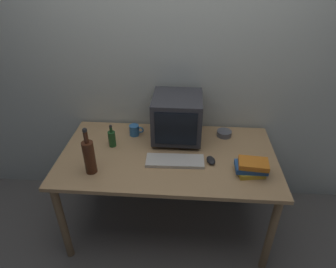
{
  "coord_description": "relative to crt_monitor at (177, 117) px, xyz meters",
  "views": [
    {
      "loc": [
        0.13,
        -1.79,
        2.06
      ],
      "look_at": [
        0.0,
        0.0,
        0.93
      ],
      "focal_mm": 31.35,
      "sensor_mm": 36.0,
      "label": 1
    }
  ],
  "objects": [
    {
      "name": "keyboard",
      "position": [
        0.0,
        -0.33,
        -0.18
      ],
      "size": [
        0.42,
        0.16,
        0.02
      ],
      "primitive_type": "cube",
      "rotation": [
        0.0,
        0.0,
        0.03
      ],
      "color": "beige",
      "rests_on": "desk"
    },
    {
      "name": "crt_monitor",
      "position": [
        0.0,
        0.0,
        0.0
      ],
      "size": [
        0.38,
        0.39,
        0.37
      ],
      "color": "#333338",
      "rests_on": "desk"
    },
    {
      "name": "bottle_tall",
      "position": [
        -0.57,
        -0.47,
        -0.06
      ],
      "size": [
        0.08,
        0.08,
        0.35
      ],
      "color": "#472314",
      "rests_on": "desk"
    },
    {
      "name": "mug",
      "position": [
        -0.35,
        0.02,
        -0.15
      ],
      "size": [
        0.12,
        0.08,
        0.09
      ],
      "color": "#3370B2",
      "rests_on": "desk"
    },
    {
      "name": "ground_plane",
      "position": [
        -0.06,
        -0.23,
        -0.94
      ],
      "size": [
        6.0,
        6.0,
        0.0
      ],
      "primitive_type": "plane",
      "color": "slate"
    },
    {
      "name": "desk",
      "position": [
        -0.06,
        -0.23,
        -0.27
      ],
      "size": [
        1.62,
        0.88,
        0.75
      ],
      "color": "tan",
      "rests_on": "ground"
    },
    {
      "name": "cd_spindle",
      "position": [
        0.39,
        0.06,
        -0.17
      ],
      "size": [
        0.12,
        0.12,
        0.04
      ],
      "primitive_type": "cylinder",
      "color": "#595B66",
      "rests_on": "desk"
    },
    {
      "name": "book_stack",
      "position": [
        0.53,
        -0.41,
        -0.14
      ],
      "size": [
        0.22,
        0.17,
        0.11
      ],
      "color": "gold",
      "rests_on": "desk"
    },
    {
      "name": "computer_mouse",
      "position": [
        0.26,
        -0.31,
        -0.17
      ],
      "size": [
        0.08,
        0.11,
        0.04
      ],
      "primitive_type": "ellipsoid",
      "rotation": [
        0.0,
        0.0,
        0.22
      ],
      "color": "black",
      "rests_on": "desk"
    },
    {
      "name": "bottle_short",
      "position": [
        -0.5,
        -0.15,
        -0.12
      ],
      "size": [
        0.06,
        0.06,
        0.19
      ],
      "color": "#1E4C23",
      "rests_on": "desk"
    },
    {
      "name": "back_wall",
      "position": [
        -0.06,
        0.27,
        0.31
      ],
      "size": [
        4.0,
        0.08,
        2.5
      ],
      "primitive_type": "cube",
      "color": "beige",
      "rests_on": "ground"
    }
  ]
}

